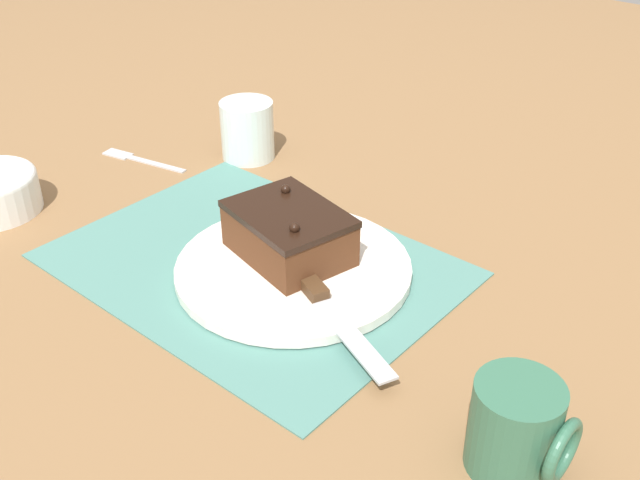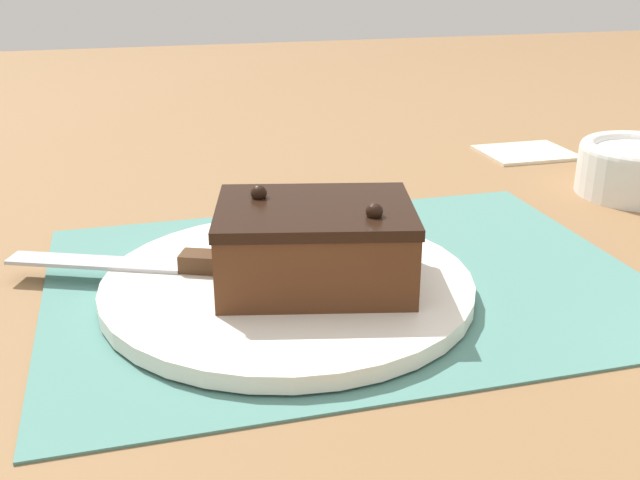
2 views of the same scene
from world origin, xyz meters
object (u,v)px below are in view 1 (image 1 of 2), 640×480
Objects in this scene: serving_knife at (323,300)px; drinking_glass at (247,130)px; coffee_mug at (517,429)px; dessert_fork at (137,158)px; cake_plate at (293,268)px; chocolate_cake at (289,233)px.

drinking_glass reaches higher than serving_knife.
coffee_mug is at bearing 100.80° from serving_knife.
coffee_mug is 0.57× the size of dessert_fork.
serving_knife is 2.29× the size of coffee_mug.
chocolate_cake is (-0.02, 0.01, 0.04)m from cake_plate.
cake_plate is at bearing -35.83° from drinking_glass.
cake_plate is 0.35m from coffee_mug.
chocolate_cake is at bearing -95.14° from serving_knife.
chocolate_cake reaches higher than serving_knife.
chocolate_cake is at bearing -111.73° from dessert_fork.
cake_plate is 0.09m from serving_knife.
serving_knife is at bearing 168.00° from coffee_mug.
chocolate_cake is 0.36m from coffee_mug.
cake_plate is at bearing 164.59° from coffee_mug.
serving_knife is 1.31× the size of dessert_fork.
cake_plate is 3.12× the size of drinking_glass.
cake_plate reaches higher than dessert_fork.
serving_knife is at bearing -115.73° from dessert_fork.
cake_plate is 1.40× the size of serving_knife.
drinking_glass is (-0.27, 0.19, 0.03)m from cake_plate.
cake_plate is 0.40m from dessert_fork.
drinking_glass reaches higher than coffee_mug.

